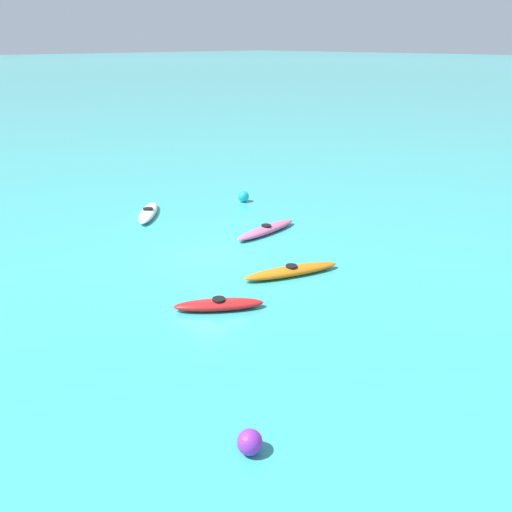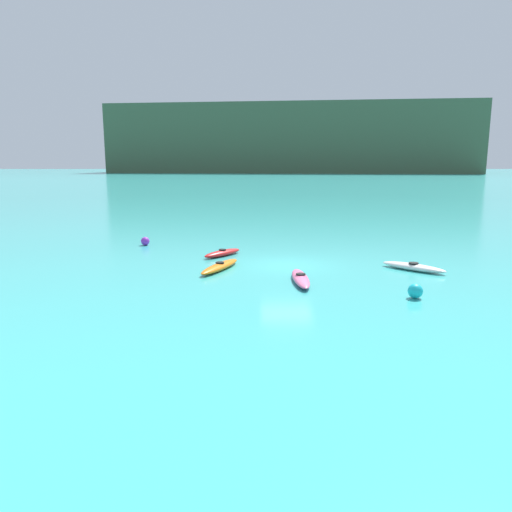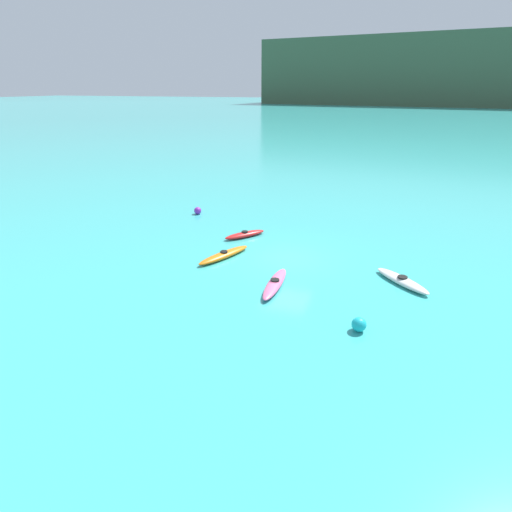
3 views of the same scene
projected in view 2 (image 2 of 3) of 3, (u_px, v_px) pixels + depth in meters
name	position (u px, v px, depth m)	size (l,w,h in m)	color
ground_plane	(288.00, 265.00, 23.91)	(600.00, 600.00, 0.00)	#38ADA8
headland_cliff	(292.00, 140.00, 215.40)	(154.59, 38.75, 28.62)	#42563D
kayak_orange	(221.00, 266.00, 22.87)	(1.93, 3.48, 0.37)	orange
kayak_white	(415.00, 267.00, 22.72)	(2.76, 2.64, 0.37)	white
kayak_pink	(302.00, 278.00, 20.53)	(0.75, 3.36, 0.37)	pink
kayak_red	(224.00, 253.00, 26.20)	(2.15, 2.51, 0.37)	red
buoy_cyan	(417.00, 291.00, 18.08)	(0.55, 0.55, 0.55)	#19B7C6
buoy_purple	(147.00, 241.00, 29.52)	(0.51, 0.51, 0.51)	purple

